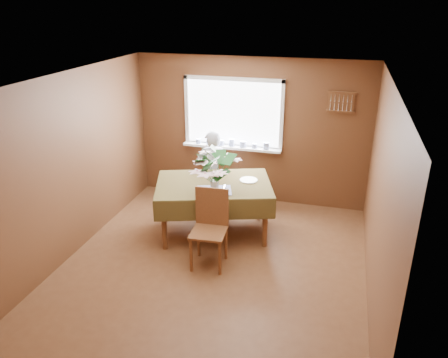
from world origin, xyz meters
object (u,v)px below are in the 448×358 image
(dining_table, at_px, (214,190))
(chair_near, at_px, (210,225))
(flower_bouquet, at_px, (214,168))
(chair_far, at_px, (216,177))
(seated_woman, at_px, (212,171))

(dining_table, height_order, chair_near, chair_near)
(dining_table, height_order, flower_bouquet, flower_bouquet)
(flower_bouquet, bearing_deg, chair_far, 105.85)
(chair_far, height_order, chair_near, chair_near)
(chair_far, bearing_deg, dining_table, 87.68)
(chair_near, height_order, seated_woman, seated_woman)
(dining_table, distance_m, seated_woman, 0.78)
(dining_table, bearing_deg, flower_bouquet, -88.52)
(dining_table, xyz_separation_m, seated_woman, (-0.25, 0.74, -0.02))
(seated_woman, bearing_deg, flower_bouquet, 84.44)
(dining_table, relative_size, seated_woman, 1.40)
(chair_near, xyz_separation_m, seated_woman, (-0.43, 1.53, 0.13))
(chair_near, xyz_separation_m, flower_bouquet, (-0.10, 0.55, 0.60))
(flower_bouquet, bearing_deg, chair_near, -79.70)
(chair_far, bearing_deg, seated_woman, 62.40)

